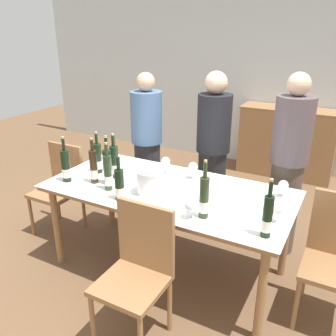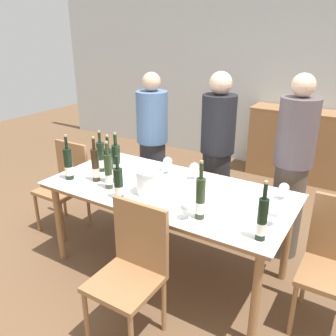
{
  "view_description": "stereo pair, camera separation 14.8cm",
  "coord_description": "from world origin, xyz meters",
  "px_view_note": "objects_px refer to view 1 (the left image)",
  "views": [
    {
      "loc": [
        1.25,
        -2.31,
        2.01
      ],
      "look_at": [
        0.0,
        0.0,
        0.96
      ],
      "focal_mm": 38.0,
      "sensor_mm": 36.0,
      "label": 1
    },
    {
      "loc": [
        1.38,
        -2.24,
        2.01
      ],
      "look_at": [
        0.0,
        0.0,
        0.96
      ],
      "focal_mm": 38.0,
      "sensor_mm": 36.0,
      "label": 2
    }
  ],
  "objects_px": {
    "wine_bottle_6": "(114,162)",
    "person_guest_right": "(288,168)",
    "wine_bottle_0": "(108,173)",
    "person_guest_left": "(213,155)",
    "dining_table": "(168,196)",
    "wine_bottle_3": "(108,168)",
    "person_host": "(147,147)",
    "wine_bottle_4": "(94,167)",
    "wine_glass_1": "(190,206)",
    "wine_bottle_7": "(267,217)",
    "wine_bottle_5": "(98,159)",
    "wine_bottle_1": "(66,167)",
    "sideboard_cabinet": "(287,142)",
    "wine_glass_2": "(283,186)",
    "wine_bottle_2": "(119,185)",
    "ice_bucket": "(150,181)",
    "chair_left_end": "(61,183)",
    "wine_glass_0": "(276,210)",
    "chair_near_front": "(138,266)",
    "wine_bottle_8": "(204,198)",
    "wine_glass_4": "(166,162)",
    "wine_glass_3": "(193,167)"
  },
  "relations": [
    {
      "from": "wine_bottle_6",
      "to": "person_guest_right",
      "type": "height_order",
      "value": "person_guest_right"
    },
    {
      "from": "wine_bottle_0",
      "to": "person_guest_left",
      "type": "bearing_deg",
      "value": 66.33
    },
    {
      "from": "person_guest_right",
      "to": "dining_table",
      "type": "bearing_deg",
      "value": -135.5
    },
    {
      "from": "wine_bottle_3",
      "to": "person_host",
      "type": "bearing_deg",
      "value": 101.81
    },
    {
      "from": "wine_bottle_4",
      "to": "wine_glass_1",
      "type": "xyz_separation_m",
      "value": [
        0.97,
        -0.16,
        -0.04
      ]
    },
    {
      "from": "wine_bottle_7",
      "to": "person_host",
      "type": "distance_m",
      "value": 1.92
    },
    {
      "from": "wine_bottle_5",
      "to": "wine_bottle_1",
      "type": "bearing_deg",
      "value": -111.23
    },
    {
      "from": "wine_bottle_4",
      "to": "wine_glass_1",
      "type": "distance_m",
      "value": 0.98
    },
    {
      "from": "sideboard_cabinet",
      "to": "wine_bottle_1",
      "type": "xyz_separation_m",
      "value": [
        -1.27,
        -2.99,
        0.42
      ]
    },
    {
      "from": "wine_bottle_3",
      "to": "person_guest_right",
      "type": "relative_size",
      "value": 0.25
    },
    {
      "from": "wine_bottle_1",
      "to": "wine_glass_2",
      "type": "relative_size",
      "value": 2.94
    },
    {
      "from": "wine_bottle_2",
      "to": "wine_glass_2",
      "type": "xyz_separation_m",
      "value": [
        1.08,
        0.64,
        -0.03
      ]
    },
    {
      "from": "ice_bucket",
      "to": "chair_left_end",
      "type": "relative_size",
      "value": 0.25
    },
    {
      "from": "wine_glass_0",
      "to": "chair_near_front",
      "type": "bearing_deg",
      "value": -141.26
    },
    {
      "from": "wine_bottle_8",
      "to": "chair_left_end",
      "type": "bearing_deg",
      "value": 167.68
    },
    {
      "from": "wine_bottle_4",
      "to": "wine_glass_4",
      "type": "height_order",
      "value": "wine_bottle_4"
    },
    {
      "from": "sideboard_cabinet",
      "to": "wine_glass_2",
      "type": "relative_size",
      "value": 9.81
    },
    {
      "from": "wine_bottle_1",
      "to": "wine_bottle_8",
      "type": "bearing_deg",
      "value": -0.72
    },
    {
      "from": "sideboard_cabinet",
      "to": "wine_glass_1",
      "type": "xyz_separation_m",
      "value": [
        -0.08,
        -3.06,
        0.39
      ]
    },
    {
      "from": "chair_left_end",
      "to": "wine_bottle_1",
      "type": "bearing_deg",
      "value": -37.79
    },
    {
      "from": "wine_bottle_8",
      "to": "wine_bottle_3",
      "type": "bearing_deg",
      "value": 171.26
    },
    {
      "from": "ice_bucket",
      "to": "wine_bottle_0",
      "type": "distance_m",
      "value": 0.35
    },
    {
      "from": "sideboard_cabinet",
      "to": "wine_bottle_7",
      "type": "distance_m",
      "value": 3.1
    },
    {
      "from": "wine_bottle_2",
      "to": "chair_near_front",
      "type": "relative_size",
      "value": 0.36
    },
    {
      "from": "sideboard_cabinet",
      "to": "wine_bottle_7",
      "type": "xyz_separation_m",
      "value": [
        0.44,
        -3.04,
        0.43
      ]
    },
    {
      "from": "wine_bottle_5",
      "to": "ice_bucket",
      "type": "bearing_deg",
      "value": -13.12
    },
    {
      "from": "ice_bucket",
      "to": "chair_near_front",
      "type": "relative_size",
      "value": 0.23
    },
    {
      "from": "wine_bottle_2",
      "to": "wine_glass_4",
      "type": "relative_size",
      "value": 2.16
    },
    {
      "from": "sideboard_cabinet",
      "to": "chair_near_front",
      "type": "distance_m",
      "value": 3.43
    },
    {
      "from": "wine_bottle_2",
      "to": "wine_bottle_3",
      "type": "distance_m",
      "value": 0.32
    },
    {
      "from": "wine_bottle_5",
      "to": "wine_glass_1",
      "type": "distance_m",
      "value": 1.14
    },
    {
      "from": "wine_bottle_8",
      "to": "wine_glass_1",
      "type": "height_order",
      "value": "wine_bottle_8"
    },
    {
      "from": "wine_bottle_7",
      "to": "wine_glass_2",
      "type": "xyz_separation_m",
      "value": [
        -0.03,
        0.63,
        -0.05
      ]
    },
    {
      "from": "dining_table",
      "to": "wine_bottle_7",
      "type": "xyz_separation_m",
      "value": [
        0.88,
        -0.33,
        0.2
      ]
    },
    {
      "from": "wine_bottle_7",
      "to": "person_guest_left",
      "type": "distance_m",
      "value": 1.42
    },
    {
      "from": "wine_glass_0",
      "to": "wine_bottle_8",
      "type": "bearing_deg",
      "value": -159.81
    },
    {
      "from": "chair_near_front",
      "to": "person_guest_right",
      "type": "height_order",
      "value": "person_guest_right"
    },
    {
      "from": "wine_glass_3",
      "to": "chair_left_end",
      "type": "height_order",
      "value": "wine_glass_3"
    },
    {
      "from": "wine_glass_0",
      "to": "person_host",
      "type": "bearing_deg",
      "value": 149.8
    },
    {
      "from": "wine_bottle_3",
      "to": "wine_glass_2",
      "type": "xyz_separation_m",
      "value": [
        1.34,
        0.45,
        -0.05
      ]
    },
    {
      "from": "wine_bottle_0",
      "to": "wine_bottle_1",
      "type": "bearing_deg",
      "value": -175.44
    },
    {
      "from": "wine_bottle_0",
      "to": "wine_glass_1",
      "type": "height_order",
      "value": "wine_bottle_0"
    },
    {
      "from": "person_host",
      "to": "wine_glass_0",
      "type": "bearing_deg",
      "value": -30.2
    },
    {
      "from": "person_guest_left",
      "to": "wine_bottle_0",
      "type": "bearing_deg",
      "value": -113.67
    },
    {
      "from": "wine_glass_0",
      "to": "person_guest_left",
      "type": "height_order",
      "value": "person_guest_left"
    },
    {
      "from": "wine_bottle_1",
      "to": "person_guest_right",
      "type": "height_order",
      "value": "person_guest_right"
    },
    {
      "from": "wine_glass_0",
      "to": "person_guest_left",
      "type": "distance_m",
      "value": 1.27
    },
    {
      "from": "chair_left_end",
      "to": "wine_bottle_4",
      "type": "bearing_deg",
      "value": -21.59
    },
    {
      "from": "wine_glass_4",
      "to": "chair_left_end",
      "type": "xyz_separation_m",
      "value": [
        -1.13,
        -0.18,
        -0.37
      ]
    },
    {
      "from": "chair_left_end",
      "to": "wine_bottle_6",
      "type": "bearing_deg",
      "value": -7.13
    }
  ]
}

